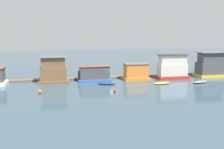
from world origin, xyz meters
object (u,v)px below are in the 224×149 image
houseboat_blue (94,74)px  mooring_post_far_right (79,75)px  houseboat_yellow (211,66)px  houseboat_orange (136,72)px  dinghy_navy (107,84)px  dinghy_yellow (162,83)px  dinghy_grey (200,82)px  buoy_red (115,91)px  houseboat_red (172,68)px  houseboat_brown (53,71)px  buoy_orange (40,92)px

houseboat_blue → mooring_post_far_right: houseboat_blue is taller
houseboat_yellow → mooring_post_far_right: bearing=176.0°
houseboat_orange → dinghy_navy: 7.96m
dinghy_navy → mooring_post_far_right: mooring_post_far_right is taller
dinghy_yellow → dinghy_grey: 7.62m
mooring_post_far_right → buoy_red: mooring_post_far_right is taller
dinghy_yellow → buoy_red: bearing=-154.7°
houseboat_yellow → dinghy_navy: houseboat_yellow is taller
houseboat_red → dinghy_grey: houseboat_red is taller
houseboat_orange → buoy_red: bearing=-123.8°
buoy_red → dinghy_grey: bearing=12.8°
houseboat_brown → houseboat_blue: bearing=-1.6°
houseboat_blue → houseboat_orange: 8.64m
dinghy_navy → dinghy_yellow: bearing=-8.6°
dinghy_navy → dinghy_grey: dinghy_grey is taller
houseboat_red → mooring_post_far_right: bearing=173.5°
houseboat_orange → houseboat_yellow: houseboat_yellow is taller
mooring_post_far_right → buoy_red: 13.22m
houseboat_orange → dinghy_navy: bearing=-151.6°
houseboat_red → dinghy_navy: houseboat_red is taller
houseboat_blue → dinghy_yellow: bearing=-25.6°
houseboat_blue → houseboat_orange: (8.62, -0.51, 0.16)m
houseboat_red → mooring_post_far_right: 19.87m
dinghy_grey → mooring_post_far_right: size_ratio=1.86×
mooring_post_far_right → buoy_orange: mooring_post_far_right is taller
houseboat_blue → dinghy_navy: 4.74m
dinghy_grey → houseboat_red: bearing=116.9°
dinghy_navy → buoy_orange: (-11.79, -4.64, 0.09)m
houseboat_blue → buoy_red: (1.81, -10.68, -1.23)m
houseboat_blue → dinghy_grey: houseboat_blue is taller
dinghy_grey → buoy_red: (-17.89, -4.07, 0.00)m
houseboat_brown → houseboat_blue: houseboat_brown is taller
dinghy_navy → buoy_orange: size_ratio=5.85×
houseboat_brown → dinghy_navy: size_ratio=1.67×
dinghy_navy → buoy_red: bearing=-89.3°
buoy_orange → houseboat_blue: bearing=41.4°
buoy_orange → houseboat_red: bearing=17.1°
houseboat_brown → houseboat_red: houseboat_red is taller
dinghy_navy → houseboat_blue: bearing=112.2°
houseboat_blue → houseboat_brown: bearing=178.4°
houseboat_brown → mooring_post_far_right: houseboat_brown is taller
houseboat_yellow → dinghy_navy: (-24.21, -3.81, -2.25)m
dinghy_yellow → mooring_post_far_right: bearing=153.9°
houseboat_brown → houseboat_orange: (16.66, -0.74, -0.64)m
buoy_red → houseboat_orange: bearing=56.2°
buoy_red → houseboat_red: bearing=34.0°
dinghy_grey → buoy_red: size_ratio=7.37×
houseboat_red → buoy_red: bearing=-146.0°
houseboat_orange → mooring_post_far_right: bearing=169.7°
houseboat_brown → dinghy_yellow: houseboat_brown is taller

